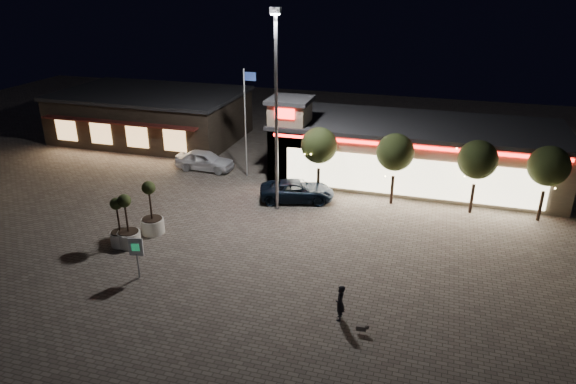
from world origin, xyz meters
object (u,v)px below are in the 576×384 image
(pickup_truck, at_px, (297,191))
(valet_sign, at_px, (136,250))
(white_sedan, at_px, (205,160))
(planter_mid, at_px, (120,230))
(pedestrian, at_px, (340,303))
(planter_left, at_px, (152,217))

(pickup_truck, xyz_separation_m, valet_sign, (-4.95, -11.58, 0.85))
(pickup_truck, distance_m, white_sedan, 9.24)
(pickup_truck, relative_size, planter_mid, 1.73)
(pedestrian, relative_size, planter_left, 0.52)
(white_sedan, relative_size, planter_mid, 1.60)
(valet_sign, bearing_deg, planter_mid, 135.95)
(white_sedan, distance_m, planter_left, 10.81)
(white_sedan, relative_size, valet_sign, 2.08)
(pedestrian, xyz_separation_m, valet_sign, (-10.29, 0.46, 0.70))
(pedestrian, distance_m, planter_mid, 13.49)
(pedestrian, height_order, valet_sign, valet_sign)
(pedestrian, xyz_separation_m, planter_mid, (-13.10, 3.19, 0.04))
(planter_left, distance_m, planter_mid, 2.05)
(pedestrian, bearing_deg, pickup_truck, -162.69)
(white_sedan, xyz_separation_m, planter_left, (1.69, -10.68, 0.22))
(pedestrian, height_order, planter_left, planter_left)
(pickup_truck, height_order, valet_sign, valet_sign)
(pickup_truck, height_order, white_sedan, white_sedan)
(white_sedan, distance_m, planter_mid, 12.50)
(white_sedan, distance_m, pedestrian, 20.91)
(white_sedan, bearing_deg, pedestrian, -138.91)
(planter_mid, relative_size, valet_sign, 1.30)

